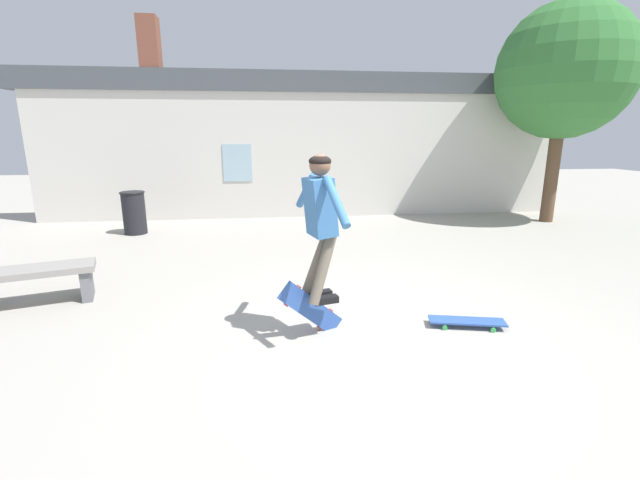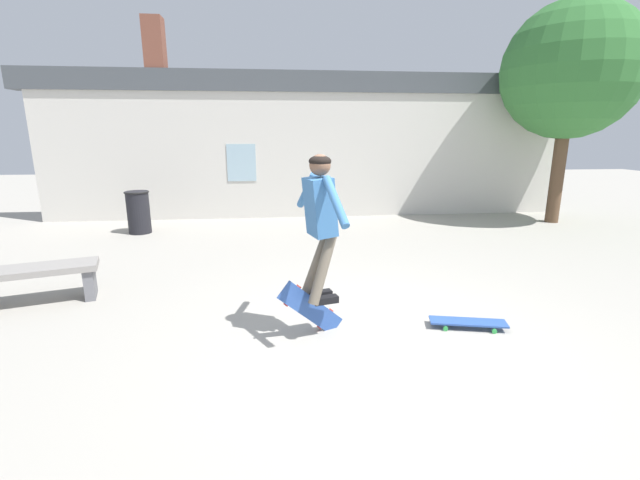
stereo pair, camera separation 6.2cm
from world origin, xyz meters
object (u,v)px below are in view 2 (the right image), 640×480
skateboard_flipping (311,309)px  skateboard_resting (468,322)px  skater (320,215)px  park_bench (30,278)px  tree_right (571,71)px  trash_bin (138,211)px

skateboard_flipping → skateboard_resting: 1.76m
skater → skateboard_resting: skater is taller
park_bench → skater: bearing=-36.5°
skateboard_resting → tree_right: bearing=62.7°
trash_bin → skateboard_flipping: (3.26, -5.21, -0.18)m
tree_right → skateboard_flipping: (-6.35, -5.37, -3.16)m
skateboard_resting → skateboard_flipping: bearing=-167.5°
tree_right → park_bench: (-9.77, -4.14, -3.11)m
tree_right → trash_bin: tree_right is taller
park_bench → trash_bin: bearing=70.8°
tree_right → skateboard_resting: 7.86m
park_bench → skateboard_resting: 5.32m
skater → skateboard_resting: (1.65, -0.00, -1.24)m
tree_right → skater: size_ratio=3.30×
tree_right → trash_bin: 10.07m
park_bench → skateboard_flipping: 3.64m
trash_bin → skateboard_flipping: size_ratio=1.22×
trash_bin → skateboard_resting: bearing=-46.2°
trash_bin → park_bench: bearing=-92.3°
trash_bin → skater: size_ratio=0.60×
tree_right → park_bench: size_ratio=3.09×
trash_bin → skater: 6.27m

